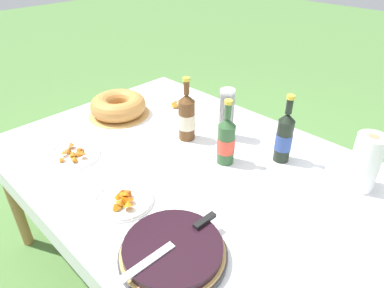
{
  "coord_description": "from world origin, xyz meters",
  "views": [
    {
      "loc": [
        0.88,
        -0.87,
        1.58
      ],
      "look_at": [
        -0.03,
        0.06,
        0.76
      ],
      "focal_mm": 32.0,
      "sensor_mm": 36.0,
      "label": 1
    }
  ],
  "objects_px": {
    "berry_tart": "(173,251)",
    "paper_towel_roll": "(365,163)",
    "snack_plate_near": "(74,155)",
    "snack_plate_left": "(124,200)",
    "cider_bottle_green": "(226,140)",
    "juice_bottle_red": "(284,137)",
    "cup_stack": "(226,114)",
    "snack_plate_right": "(177,105)",
    "serving_knife": "(180,239)",
    "cider_bottle_amber": "(187,117)",
    "bundt_cake": "(118,106)"
  },
  "relations": [
    {
      "from": "snack_plate_left",
      "to": "serving_knife",
      "type": "bearing_deg",
      "value": -2.52
    },
    {
      "from": "snack_plate_near",
      "to": "cider_bottle_green",
      "type": "bearing_deg",
      "value": 41.57
    },
    {
      "from": "juice_bottle_red",
      "to": "snack_plate_right",
      "type": "distance_m",
      "value": 0.73
    },
    {
      "from": "snack_plate_left",
      "to": "paper_towel_roll",
      "type": "distance_m",
      "value": 0.94
    },
    {
      "from": "snack_plate_near",
      "to": "snack_plate_right",
      "type": "xyz_separation_m",
      "value": [
        -0.04,
        0.68,
        0.0
      ]
    },
    {
      "from": "paper_towel_roll",
      "to": "juice_bottle_red",
      "type": "bearing_deg",
      "value": -170.71
    },
    {
      "from": "juice_bottle_red",
      "to": "berry_tart",
      "type": "bearing_deg",
      "value": -85.59
    },
    {
      "from": "serving_knife",
      "to": "cider_bottle_amber",
      "type": "relative_size",
      "value": 1.19
    },
    {
      "from": "serving_knife",
      "to": "cider_bottle_amber",
      "type": "bearing_deg",
      "value": -134.36
    },
    {
      "from": "juice_bottle_red",
      "to": "cup_stack",
      "type": "bearing_deg",
      "value": -176.07
    },
    {
      "from": "cider_bottle_green",
      "to": "juice_bottle_red",
      "type": "xyz_separation_m",
      "value": [
        0.17,
        0.19,
        0.01
      ]
    },
    {
      "from": "cider_bottle_green",
      "to": "snack_plate_near",
      "type": "relative_size",
      "value": 1.25
    },
    {
      "from": "juice_bottle_red",
      "to": "snack_plate_left",
      "type": "xyz_separation_m",
      "value": [
        -0.27,
        -0.67,
        -0.11
      ]
    },
    {
      "from": "snack_plate_right",
      "to": "snack_plate_near",
      "type": "bearing_deg",
      "value": -86.44
    },
    {
      "from": "cider_bottle_amber",
      "to": "snack_plate_near",
      "type": "height_order",
      "value": "cider_bottle_amber"
    },
    {
      "from": "cup_stack",
      "to": "cider_bottle_green",
      "type": "relative_size",
      "value": 0.85
    },
    {
      "from": "cider_bottle_amber",
      "to": "snack_plate_left",
      "type": "xyz_separation_m",
      "value": [
        0.17,
        -0.5,
        -0.1
      ]
    },
    {
      "from": "serving_knife",
      "to": "bundt_cake",
      "type": "relative_size",
      "value": 1.12
    },
    {
      "from": "cider_bottle_amber",
      "to": "juice_bottle_red",
      "type": "distance_m",
      "value": 0.46
    },
    {
      "from": "serving_knife",
      "to": "cup_stack",
      "type": "xyz_separation_m",
      "value": [
        -0.36,
        0.66,
        0.06
      ]
    },
    {
      "from": "cup_stack",
      "to": "snack_plate_near",
      "type": "distance_m",
      "value": 0.74
    },
    {
      "from": "cider_bottle_amber",
      "to": "paper_towel_roll",
      "type": "bearing_deg",
      "value": 16.02
    },
    {
      "from": "berry_tart",
      "to": "serving_knife",
      "type": "xyz_separation_m",
      "value": [
        0.0,
        0.03,
        0.04
      ]
    },
    {
      "from": "juice_bottle_red",
      "to": "snack_plate_near",
      "type": "distance_m",
      "value": 0.94
    },
    {
      "from": "snack_plate_right",
      "to": "paper_towel_roll",
      "type": "distance_m",
      "value": 1.06
    },
    {
      "from": "cider_bottle_green",
      "to": "cup_stack",
      "type": "bearing_deg",
      "value": 129.68
    },
    {
      "from": "bundt_cake",
      "to": "juice_bottle_red",
      "type": "distance_m",
      "value": 0.92
    },
    {
      "from": "serving_knife",
      "to": "cider_bottle_green",
      "type": "height_order",
      "value": "cider_bottle_green"
    },
    {
      "from": "snack_plate_left",
      "to": "cider_bottle_green",
      "type": "bearing_deg",
      "value": 78.34
    },
    {
      "from": "serving_knife",
      "to": "snack_plate_right",
      "type": "height_order",
      "value": "serving_knife"
    },
    {
      "from": "snack_plate_near",
      "to": "snack_plate_left",
      "type": "relative_size",
      "value": 1.05
    },
    {
      "from": "berry_tart",
      "to": "cup_stack",
      "type": "relative_size",
      "value": 1.36
    },
    {
      "from": "cider_bottle_green",
      "to": "snack_plate_right",
      "type": "relative_size",
      "value": 1.55
    },
    {
      "from": "cider_bottle_green",
      "to": "snack_plate_near",
      "type": "distance_m",
      "value": 0.69
    },
    {
      "from": "cup_stack",
      "to": "snack_plate_near",
      "type": "height_order",
      "value": "cup_stack"
    },
    {
      "from": "berry_tart",
      "to": "snack_plate_left",
      "type": "xyz_separation_m",
      "value": [
        -0.32,
        0.04,
        -0.01
      ]
    },
    {
      "from": "cider_bottle_amber",
      "to": "snack_plate_right",
      "type": "relative_size",
      "value": 1.64
    },
    {
      "from": "bundt_cake",
      "to": "snack_plate_right",
      "type": "bearing_deg",
      "value": 61.39
    },
    {
      "from": "bundt_cake",
      "to": "cider_bottle_green",
      "type": "relative_size",
      "value": 1.12
    },
    {
      "from": "serving_knife",
      "to": "juice_bottle_red",
      "type": "xyz_separation_m",
      "value": [
        -0.06,
        0.68,
        0.06
      ]
    },
    {
      "from": "snack_plate_left",
      "to": "cup_stack",
      "type": "bearing_deg",
      "value": 93.55
    },
    {
      "from": "cider_bottle_green",
      "to": "juice_bottle_red",
      "type": "relative_size",
      "value": 0.95
    },
    {
      "from": "snack_plate_near",
      "to": "paper_towel_roll",
      "type": "distance_m",
      "value": 1.23
    },
    {
      "from": "serving_knife",
      "to": "cider_bottle_green",
      "type": "distance_m",
      "value": 0.54
    },
    {
      "from": "juice_bottle_red",
      "to": "paper_towel_roll",
      "type": "relative_size",
      "value": 1.32
    },
    {
      "from": "juice_bottle_red",
      "to": "serving_knife",
      "type": "bearing_deg",
      "value": -85.31
    },
    {
      "from": "cider_bottle_green",
      "to": "juice_bottle_red",
      "type": "bearing_deg",
      "value": 48.09
    },
    {
      "from": "berry_tart",
      "to": "paper_towel_roll",
      "type": "bearing_deg",
      "value": 70.44
    },
    {
      "from": "bundt_cake",
      "to": "cider_bottle_green",
      "type": "xyz_separation_m",
      "value": [
        0.71,
        0.07,
        0.06
      ]
    },
    {
      "from": "berry_tart",
      "to": "snack_plate_right",
      "type": "distance_m",
      "value": 1.08
    }
  ]
}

